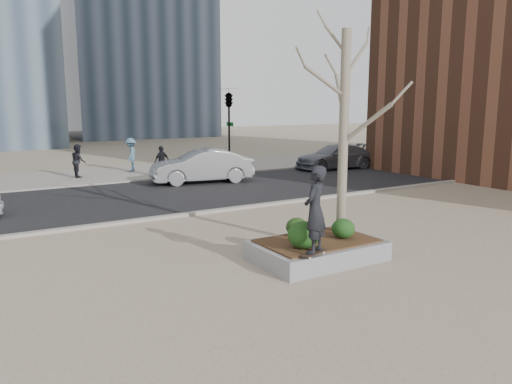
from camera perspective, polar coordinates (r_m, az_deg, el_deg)
ground at (r=11.71m, az=3.05°, el=-8.48°), size 120.00×120.00×0.00m
street at (r=20.49m, az=-12.96°, el=-0.57°), size 60.00×8.00×0.02m
far_sidewalk at (r=27.14m, az=-17.69°, el=1.80°), size 60.00×6.00×0.02m
planter at (r=12.21m, az=6.96°, el=-6.64°), size 3.00×2.00×0.45m
planter_mulch at (r=12.14m, az=6.98°, el=-5.54°), size 2.70×1.70×0.04m
sycamore_tree at (r=12.57m, az=10.09°, el=10.24°), size 2.80×2.80×6.60m
shrub_left at (r=11.34m, az=5.46°, el=-4.90°), size 0.73×0.73×0.62m
shrub_middle at (r=12.36m, az=4.69°, el=-4.01°), size 0.54×0.54×0.46m
shrub_right at (r=12.33m, az=9.94°, el=-4.12°), size 0.57×0.57×0.48m
skateboard at (r=11.02m, az=6.65°, el=-7.07°), size 0.80×0.42×0.08m
skateboarder at (r=10.77m, az=6.76°, el=-2.02°), size 0.83×0.76×1.91m
car_silver at (r=23.59m, az=-6.22°, el=2.96°), size 4.96×2.53×1.56m
car_third at (r=28.82m, az=9.02°, el=4.02°), size 4.93×2.45×1.38m
pedestrian_a at (r=26.64m, az=-19.63°, el=3.38°), size 0.66×0.83×1.67m
pedestrian_b at (r=28.17m, az=-14.10°, el=4.16°), size 1.15×1.36×1.82m
pedestrian_c at (r=25.85m, az=-10.71°, el=3.48°), size 0.99×0.65×1.56m
traffic_light_far at (r=27.01m, az=-3.09°, el=7.00°), size 0.60×2.48×4.50m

